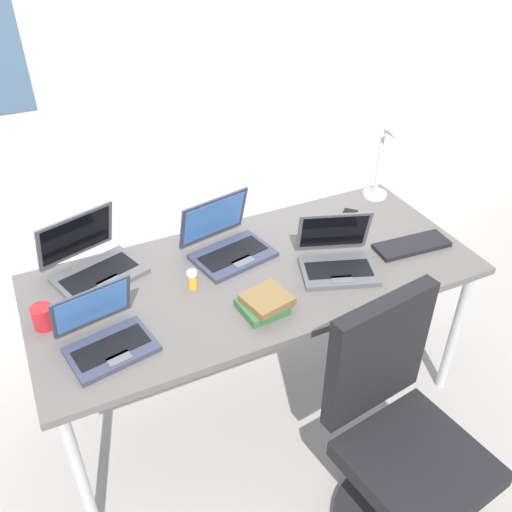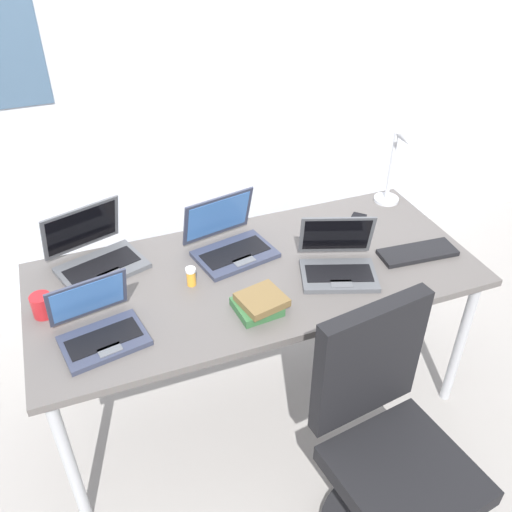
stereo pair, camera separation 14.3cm
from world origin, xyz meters
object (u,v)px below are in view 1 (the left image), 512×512
object	(u,v)px
coffee_mug	(44,317)
laptop_front_right	(337,259)
external_keyboard	(412,245)
pill_bottle	(192,280)
laptop_far_corner	(92,263)
book_stack	(264,303)
desk_lamp	(384,162)
cell_phone	(348,217)
computer_mouse	(314,229)
laptop_center	(105,336)
laptop_back_right	(227,244)
office_chair	(399,450)

from	to	relation	value
coffee_mug	laptop_front_right	bearing A→B (deg)	-7.58
external_keyboard	pill_bottle	size ratio (longest dim) A/B	4.18
laptop_far_corner	book_stack	world-z (taller)	laptop_far_corner
desk_lamp	laptop_far_corner	size ratio (longest dim) A/B	0.98
desk_lamp	book_stack	bearing A→B (deg)	-150.30
laptop_far_corner	cell_phone	bearing A→B (deg)	-4.41
cell_phone	computer_mouse	bearing A→B (deg)	-125.36
laptop_front_right	computer_mouse	xyz separation A→B (m)	(0.05, 0.27, -0.03)
laptop_front_right	laptop_center	world-z (taller)	laptop_front_right
laptop_center	laptop_back_right	distance (m)	0.67
laptop_far_corner	laptop_center	bearing A→B (deg)	-96.22
laptop_front_right	computer_mouse	world-z (taller)	laptop_front_right
laptop_front_right	cell_phone	xyz separation A→B (m)	(0.26, 0.30, -0.04)
computer_mouse	pill_bottle	world-z (taller)	pill_bottle
laptop_far_corner	external_keyboard	xyz separation A→B (m)	(1.28, -0.41, -0.04)
laptop_front_right	laptop_center	bearing A→B (deg)	-177.64
laptop_back_right	laptop_center	bearing A→B (deg)	-150.95
laptop_front_right	office_chair	distance (m)	0.75
laptop_far_corner	laptop_back_right	world-z (taller)	laptop_far_corner
laptop_front_right	coffee_mug	bearing A→B (deg)	172.42
cell_phone	office_chair	bearing A→B (deg)	-65.85
external_keyboard	office_chair	bearing A→B (deg)	-123.02
external_keyboard	computer_mouse	distance (m)	0.43
laptop_front_right	cell_phone	distance (m)	0.40
cell_phone	pill_bottle	bearing A→B (deg)	-122.99
cell_phone	book_stack	world-z (taller)	book_stack
pill_bottle	coffee_mug	bearing A→B (deg)	177.72
laptop_far_corner	laptop_center	world-z (taller)	laptop_far_corner
laptop_far_corner	book_stack	bearing A→B (deg)	-43.79
external_keyboard	laptop_center	bearing A→B (deg)	-174.70
desk_lamp	laptop_back_right	distance (m)	0.87
laptop_far_corner	cell_phone	size ratio (longest dim) A/B	3.00
laptop_far_corner	laptop_center	size ratio (longest dim) A/B	1.25
laptop_front_right	cell_phone	size ratio (longest dim) A/B	2.72
laptop_center	computer_mouse	xyz separation A→B (m)	(1.00, 0.31, -0.03)
laptop_far_corner	office_chair	xyz separation A→B (m)	(0.80, -1.03, -0.39)
book_stack	office_chair	bearing A→B (deg)	-62.43
laptop_center	computer_mouse	bearing A→B (deg)	17.08
desk_lamp	cell_phone	xyz separation A→B (m)	(-0.23, -0.09, -0.19)
laptop_center	laptop_front_right	bearing A→B (deg)	2.36
desk_lamp	computer_mouse	world-z (taller)	desk_lamp
desk_lamp	laptop_far_corner	distance (m)	1.40
laptop_back_right	cell_phone	distance (m)	0.62
laptop_center	office_chair	size ratio (longest dim) A/B	0.33
laptop_center	computer_mouse	size ratio (longest dim) A/B	3.38
desk_lamp	coffee_mug	xyz separation A→B (m)	(-1.62, -0.24, -0.15)
laptop_front_right	computer_mouse	size ratio (longest dim) A/B	3.86
laptop_center	laptop_back_right	size ratio (longest dim) A/B	0.88
computer_mouse	pill_bottle	distance (m)	0.64
laptop_far_corner	external_keyboard	size ratio (longest dim) A/B	1.24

